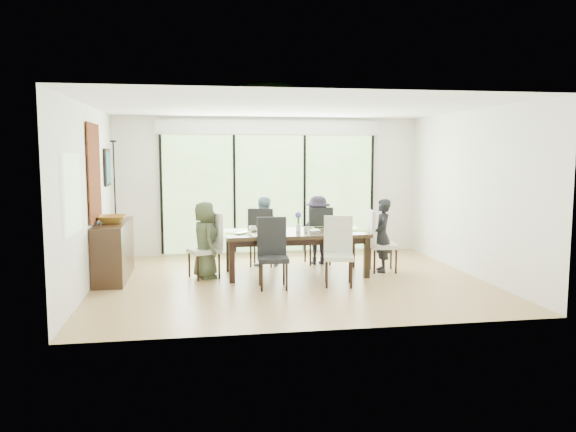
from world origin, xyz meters
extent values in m
cube|color=olive|center=(0.00, 0.00, -0.01)|extent=(6.00, 5.00, 0.01)
cube|color=white|center=(0.00, 0.00, 2.71)|extent=(6.00, 5.00, 0.01)
cube|color=silver|center=(0.00, 2.51, 1.35)|extent=(6.00, 0.02, 2.70)
cube|color=beige|center=(0.00, -2.51, 1.35)|extent=(6.00, 0.02, 2.70)
cube|color=silver|center=(-3.01, 0.00, 1.35)|extent=(0.02, 5.00, 2.70)
cube|color=white|center=(3.01, 0.00, 1.35)|extent=(0.02, 5.00, 2.70)
cube|color=#598C3F|center=(0.00, 2.47, 1.20)|extent=(4.20, 0.02, 2.30)
cube|color=white|center=(0.00, 2.46, 2.50)|extent=(4.40, 0.06, 0.28)
cube|color=black|center=(-2.10, 2.46, 1.20)|extent=(0.05, 0.04, 2.30)
cube|color=black|center=(-0.70, 2.46, 1.20)|extent=(0.05, 0.04, 2.30)
cube|color=black|center=(0.70, 2.46, 1.20)|extent=(0.05, 0.04, 2.30)
cube|color=black|center=(2.10, 2.46, 1.20)|extent=(0.05, 0.04, 2.30)
cube|color=#8CAD7F|center=(-2.97, -1.20, 1.50)|extent=(0.02, 0.90, 1.00)
cube|color=brown|center=(0.00, 3.40, -0.05)|extent=(6.00, 1.80, 0.10)
cube|color=brown|center=(0.00, 4.20, 0.55)|extent=(6.00, 0.08, 0.06)
sphere|color=#14380F|center=(-1.80, 5.20, 1.44)|extent=(3.20, 3.20, 3.20)
sphere|color=#14380F|center=(0.40, 5.80, 1.80)|extent=(4.00, 4.00, 4.00)
sphere|color=#14380F|center=(2.20, 5.00, 1.26)|extent=(2.80, 2.80, 2.80)
sphere|color=#14380F|center=(-0.60, 6.50, 1.62)|extent=(3.60, 3.60, 3.60)
cube|color=black|center=(0.16, 0.44, 0.69)|extent=(2.30, 1.05, 0.06)
cube|color=black|center=(0.16, 0.44, 0.60)|extent=(2.11, 0.86, 0.10)
cube|color=black|center=(-0.92, 0.01, 0.33)|extent=(0.09, 0.09, 0.66)
cube|color=black|center=(1.24, 0.01, 0.33)|extent=(0.09, 0.09, 0.66)
cube|color=black|center=(-0.92, 0.87, 0.33)|extent=(0.09, 0.09, 0.66)
cube|color=black|center=(1.24, 0.87, 0.33)|extent=(0.09, 0.09, 0.66)
imported|color=#3D472F|center=(-1.32, 0.44, 0.62)|extent=(0.50, 0.65, 1.23)
imported|color=black|center=(1.64, 0.44, 0.62)|extent=(0.47, 0.64, 1.23)
imported|color=#7799AC|center=(-0.29, 1.27, 0.62)|extent=(0.58, 0.37, 1.23)
imported|color=black|center=(0.71, 1.27, 0.62)|extent=(0.58, 0.37, 1.23)
cube|color=#9AC044|center=(-0.79, 0.44, 0.72)|extent=(0.42, 0.31, 0.01)
cube|color=#87A73B|center=(1.11, 0.44, 0.72)|extent=(0.42, 0.31, 0.01)
cube|color=#89A139|center=(-0.29, 0.84, 0.72)|extent=(0.42, 0.31, 0.01)
cube|color=#78B440|center=(0.71, 0.84, 0.72)|extent=(0.42, 0.31, 0.01)
cube|color=white|center=(-0.39, 0.14, 0.72)|extent=(0.42, 0.31, 0.01)
cube|color=black|center=(-0.19, 0.79, 0.73)|extent=(0.25, 0.17, 0.01)
cube|color=black|center=(0.66, 0.79, 0.73)|extent=(0.23, 0.16, 0.01)
cube|color=white|center=(0.86, 0.39, 0.72)|extent=(0.29, 0.21, 0.00)
cube|color=white|center=(-0.39, 0.14, 0.73)|extent=(0.25, 0.25, 0.02)
cube|color=orange|center=(-0.39, 0.14, 0.75)|extent=(0.19, 0.19, 0.01)
cylinder|color=silver|center=(0.21, 0.49, 0.78)|extent=(0.08, 0.08, 0.11)
cylinder|color=#337226|center=(0.21, 0.49, 0.89)|extent=(0.04, 0.04, 0.15)
sphere|color=#5648B4|center=(0.21, 0.49, 0.99)|extent=(0.11, 0.11, 0.11)
imported|color=silver|center=(-0.69, 0.34, 0.73)|extent=(0.37, 0.37, 0.02)
imported|color=white|center=(-0.54, 0.59, 0.76)|extent=(0.16, 0.16, 0.09)
imported|color=white|center=(0.31, 0.34, 0.76)|extent=(0.11, 0.11, 0.09)
imported|color=white|center=(0.96, 0.54, 0.76)|extent=(0.17, 0.17, 0.09)
imported|color=white|center=(0.41, 0.49, 0.73)|extent=(0.16, 0.22, 0.02)
cube|color=black|center=(-2.76, 0.65, 0.45)|extent=(0.45, 1.62, 0.91)
imported|color=#936320|center=(-2.76, 0.55, 0.97)|extent=(0.48, 0.48, 0.12)
cylinder|color=black|center=(-2.76, 1.00, 0.93)|extent=(0.10, 0.10, 0.04)
cylinder|color=black|center=(-2.76, 1.00, 1.56)|extent=(0.02, 0.02, 1.26)
cylinder|color=black|center=(-2.76, 1.00, 2.19)|extent=(0.10, 0.10, 0.03)
cylinder|color=silver|center=(-2.76, 1.00, 2.25)|extent=(0.04, 0.04, 0.10)
cube|color=maroon|center=(-2.97, 0.40, 1.70)|extent=(0.02, 1.00, 1.50)
cube|color=black|center=(-2.97, 1.70, 1.75)|extent=(0.03, 0.55, 0.65)
cube|color=#1B4F59|center=(-2.95, 1.70, 1.75)|extent=(0.01, 0.45, 0.55)
camera|label=1|loc=(-1.45, -8.53, 2.01)|focal=35.00mm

